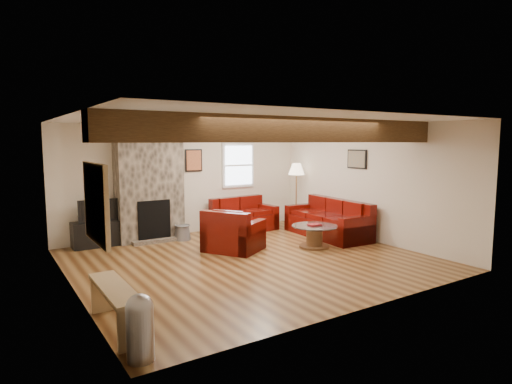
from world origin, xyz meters
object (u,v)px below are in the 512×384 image
armchair_red (234,230)px  loveseat (244,214)px  tv_cabinet (99,234)px  floor_lamp (296,173)px  television (98,210)px  sofa_three (327,218)px  coffee_table (314,236)px

armchair_red → loveseat: bearing=-69.4°
armchair_red → tv_cabinet: 2.80m
loveseat → floor_lamp: bearing=-13.6°
floor_lamp → armchair_red: bearing=-153.5°
armchair_red → television: 2.82m
armchair_red → tv_cabinet: (-2.16, 1.79, -0.15)m
floor_lamp → sofa_three: bearing=-96.4°
coffee_table → floor_lamp: 2.49m
television → coffee_table: bearing=-34.1°
loveseat → television: bearing=170.0°
loveseat → floor_lamp: 1.72m
armchair_red → floor_lamp: (2.55, 1.27, 0.95)m
sofa_three → loveseat: (-1.25, 1.54, -0.02)m
loveseat → tv_cabinet: 3.32m
television → sofa_three: bearing=-22.0°
television → floor_lamp: floor_lamp is taller
floor_lamp → television: bearing=173.7°
loveseat → television: television is taller
armchair_red → coffee_table: armchair_red is taller
sofa_three → tv_cabinet: bearing=-108.5°
loveseat → coffee_table: bearing=-85.8°
television → floor_lamp: (4.70, -0.52, 0.61)m
sofa_three → loveseat: bearing=-137.4°
coffee_table → tv_cabinet: bearing=145.9°
sofa_three → armchair_red: bearing=-87.8°
coffee_table → floor_lamp: floor_lamp is taller
sofa_three → armchair_red: 2.40m
coffee_table → loveseat: bearing=99.0°
sofa_three → coffee_table: 1.12m
loveseat → floor_lamp: floor_lamp is taller
coffee_table → television: 4.43m
sofa_three → coffee_table: (-0.91, -0.63, -0.19)m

